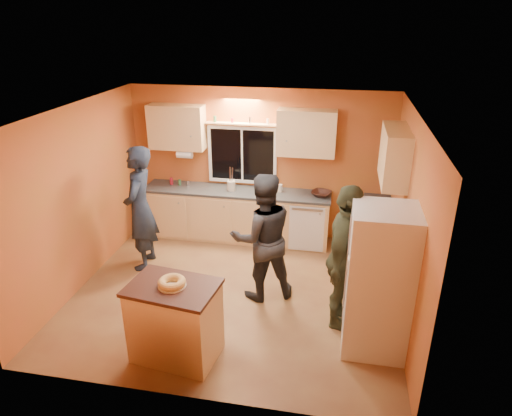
% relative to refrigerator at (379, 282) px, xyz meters
% --- Properties ---
extents(ground, '(4.50, 4.50, 0.00)m').
position_rel_refrigerator_xyz_m(ground, '(-1.89, 0.80, -0.90)').
color(ground, brown).
rests_on(ground, ground).
extents(room_shell, '(4.54, 4.04, 2.61)m').
position_rel_refrigerator_xyz_m(room_shell, '(-1.77, 1.21, 0.72)').
color(room_shell, '#BC5430').
rests_on(room_shell, ground).
extents(back_counter, '(4.23, 0.62, 0.90)m').
position_rel_refrigerator_xyz_m(back_counter, '(-1.88, 2.50, -0.45)').
color(back_counter, tan).
rests_on(back_counter, ground).
extents(right_counter, '(0.62, 1.84, 0.90)m').
position_rel_refrigerator_xyz_m(right_counter, '(0.06, 1.30, -0.45)').
color(right_counter, tan).
rests_on(right_counter, ground).
extents(refrigerator, '(0.72, 0.70, 1.80)m').
position_rel_refrigerator_xyz_m(refrigerator, '(0.00, 0.00, 0.00)').
color(refrigerator, silver).
rests_on(refrigerator, ground).
extents(island, '(1.07, 0.80, 0.95)m').
position_rel_refrigerator_xyz_m(island, '(-2.26, -0.60, -0.42)').
color(island, tan).
rests_on(island, ground).
extents(bundt_pastry, '(0.31, 0.31, 0.09)m').
position_rel_refrigerator_xyz_m(bundt_pastry, '(-2.26, -0.60, 0.10)').
color(bundt_pastry, tan).
rests_on(bundt_pastry, island).
extents(person_left, '(0.55, 0.76, 1.95)m').
position_rel_refrigerator_xyz_m(person_left, '(-3.46, 1.29, 0.08)').
color(person_left, black).
rests_on(person_left, ground).
extents(person_center, '(1.09, 0.99, 1.83)m').
position_rel_refrigerator_xyz_m(person_center, '(-1.49, 0.81, 0.01)').
color(person_center, black).
rests_on(person_center, ground).
extents(person_right, '(0.67, 1.19, 1.91)m').
position_rel_refrigerator_xyz_m(person_right, '(-0.39, 0.36, 0.05)').
color(person_right, '#333823').
rests_on(person_right, ground).
extents(mixing_bowl, '(0.41, 0.41, 0.08)m').
position_rel_refrigerator_xyz_m(mixing_bowl, '(-0.79, 2.52, 0.04)').
color(mixing_bowl, black).
rests_on(mixing_bowl, back_counter).
extents(utensil_crock, '(0.14, 0.14, 0.17)m').
position_rel_refrigerator_xyz_m(utensil_crock, '(-2.33, 2.49, 0.09)').
color(utensil_crock, beige).
rests_on(utensil_crock, back_counter).
extents(potted_plant, '(0.31, 0.29, 0.27)m').
position_rel_refrigerator_xyz_m(potted_plant, '(0.04, 0.50, 0.14)').
color(potted_plant, gray).
rests_on(potted_plant, right_counter).
extents(red_box, '(0.19, 0.17, 0.07)m').
position_rel_refrigerator_xyz_m(red_box, '(0.11, 1.83, 0.04)').
color(red_box, '#AF1A2B').
rests_on(red_box, right_counter).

